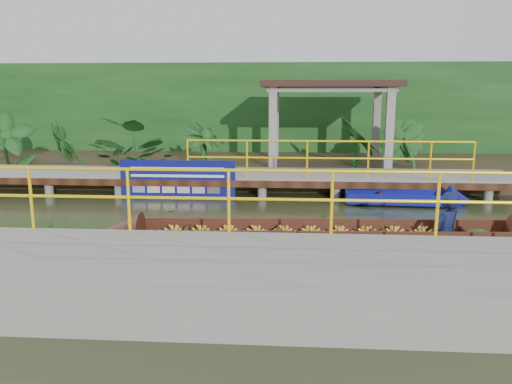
{
  "coord_description": "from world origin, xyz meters",
  "views": [
    {
      "loc": [
        1.75,
        -10.62,
        2.83
      ],
      "look_at": [
        0.98,
        0.5,
        0.6
      ],
      "focal_mm": 35.0,
      "sensor_mm": 36.0,
      "label": 1
    }
  ],
  "objects": [
    {
      "name": "foliage_backdrop",
      "position": [
        0.0,
        10.0,
        2.0
      ],
      "size": [
        30.0,
        0.8,
        4.0
      ],
      "primitive_type": "cube",
      "color": "#133D14",
      "rests_on": "ground"
    },
    {
      "name": "vendor_boat",
      "position": [
        2.89,
        -1.27,
        0.29
      ],
      "size": [
        9.03,
        1.31,
        2.23
      ],
      "rotation": [
        0.0,
        0.0,
        0.05
      ],
      "color": "#35170E",
      "rests_on": "ground"
    },
    {
      "name": "moored_blue_boat",
      "position": [
        5.3,
        2.09,
        0.13
      ],
      "size": [
        3.17,
        1.03,
        0.74
      ],
      "rotation": [
        0.0,
        0.0,
        -0.07
      ],
      "color": "navy",
      "rests_on": "ground"
    },
    {
      "name": "blue_banner",
      "position": [
        -1.28,
        2.48,
        0.56
      ],
      "size": [
        3.14,
        0.04,
        0.98
      ],
      "color": "navy",
      "rests_on": "ground"
    },
    {
      "name": "pavilion",
      "position": [
        3.0,
        6.3,
        2.82
      ],
      "size": [
        4.4,
        3.0,
        3.0
      ],
      "color": "gray",
      "rests_on": "ground"
    },
    {
      "name": "tropical_plants",
      "position": [
        -1.33,
        5.3,
        1.23
      ],
      "size": [
        14.24,
        1.24,
        1.55
      ],
      "color": "#133D14",
      "rests_on": "ground"
    },
    {
      "name": "ground",
      "position": [
        0.0,
        0.0,
        0.0
      ],
      "size": [
        80.0,
        80.0,
        0.0
      ],
      "primitive_type": "plane",
      "color": "#32381C",
      "rests_on": "ground"
    },
    {
      "name": "near_dock",
      "position": [
        1.0,
        -4.2,
        0.3
      ],
      "size": [
        18.0,
        2.4,
        1.73
      ],
      "color": "gray",
      "rests_on": "ground"
    },
    {
      "name": "far_dock",
      "position": [
        0.02,
        3.43,
        0.48
      ],
      "size": [
        16.0,
        2.06,
        1.66
      ],
      "color": "gray",
      "rests_on": "ground"
    },
    {
      "name": "land_strip",
      "position": [
        0.0,
        7.5,
        0.23
      ],
      "size": [
        30.0,
        8.0,
        0.45
      ],
      "primitive_type": "cube",
      "color": "#372D1B",
      "rests_on": "ground"
    }
  ]
}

